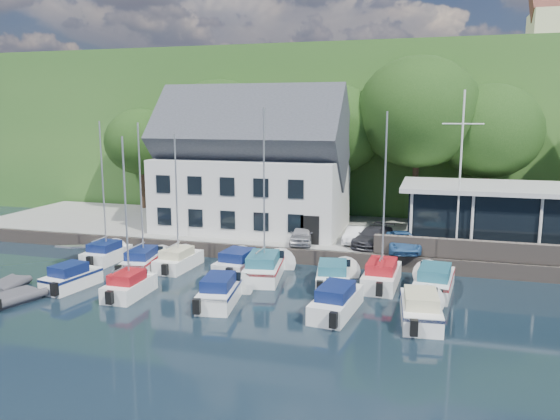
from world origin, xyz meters
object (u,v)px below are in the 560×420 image
Objects in this scene: harbor_building at (252,173)px; car_blue at (403,241)px; car_dgrey at (373,236)px; boat_r1_3 at (239,261)px; boat_r2_0 at (71,276)px; boat_r2_3 at (337,298)px; boat_r1_1 at (141,204)px; car_white at (355,235)px; boat_r1_4 at (264,201)px; boat_r2_4 at (421,306)px; boat_r2_1 at (126,218)px; boat_r2_2 at (220,289)px; boat_r1_7 at (434,279)px; boat_r1_2 at (177,204)px; boat_r1_0 at (104,199)px; boat_r1_6 at (384,205)px; flagpole at (460,174)px; club_pavilion at (500,215)px; dinghy_1 at (11,296)px; dinghy_0 at (7,283)px; boat_r1_5 at (333,273)px.

harbor_building is 3.79× the size of car_blue.
car_dgrey is 9.52m from boat_r1_3.
harbor_building is at bearing 150.70° from car_blue.
boat_r2_3 is at bearing 10.19° from boat_r2_0.
boat_r1_1 reaches higher than boat_r2_0.
boat_r2_3 is at bearing -81.57° from car_white.
boat_r1_1 is 0.90× the size of boat_r1_4.
car_white is 0.53× the size of boat_r2_4.
boat_r2_1 reaches higher than boat_r2_2.
boat_r1_1 reaches higher than boat_r1_7.
boat_r1_2 is at bearing 87.75° from boat_r2_1.
car_dgrey is 18.26m from boat_r1_0.
boat_r1_6 is at bearing -62.94° from car_dgrey.
flagpole is 1.09× the size of boat_r1_4.
club_pavilion is 21.75m from boat_r1_2.
boat_r1_7 is at bearing -115.82° from club_pavilion.
club_pavilion is at bearing 33.48° from car_dgrey.
dinghy_1 is (-0.16, -8.59, -3.90)m from boat_r1_0.
boat_r1_0 is 0.98× the size of boat_r2_1.
boat_r1_1 reaches higher than boat_r1_2.
car_dgrey is 1.43× the size of dinghy_1.
dinghy_1 is at bearing -153.93° from boat_r2_1.
club_pavilion is 3.47× the size of car_blue.
boat_r1_4 is 3.06× the size of dinghy_1.
flagpole is at bearing 8.00° from car_dgrey.
boat_r2_3 is at bearing 175.25° from boat_r2_4.
flagpole is 24.21m from boat_r2_0.
boat_r1_1 is at bearing -171.51° from car_blue.
boat_r1_4 is at bearing 148.01° from boat_r2_4.
boat_r2_3 is at bearing -27.45° from boat_r1_1.
dinghy_0 is at bearing 178.17° from boat_r2_4.
boat_r1_3 is 0.85× the size of boat_r1_7.
car_dgrey is (1.29, -0.55, 0.09)m from car_white.
boat_r2_1 is at bearing -121.25° from car_dgrey.
club_pavilion is at bearing 19.80° from car_blue.
boat_r1_6 is (1.14, -5.63, 3.11)m from car_dgrey.
boat_r2_0 is at bearing -160.91° from car_blue.
car_dgrey reaches higher than dinghy_1.
boat_r2_2 is (9.15, -0.02, 0.04)m from boat_r2_0.
flagpole reaches higher than boat_r2_4.
boat_r1_3 is at bearing -129.14° from car_dgrey.
car_blue reaches higher than boat_r2_2.
boat_r1_2 is 16.28m from boat_r1_7.
dinghy_1 is (-5.58, -8.40, -3.88)m from boat_r1_2.
boat_r1_6 is at bearing -6.55° from boat_r1_1.
dinghy_0 is (-17.79, -5.79, -0.39)m from boat_r1_5.
boat_r1_3 is (1.99, -8.64, -4.59)m from harbor_building.
car_white is 22.08m from dinghy_0.
car_blue is at bearing 21.75° from boat_r1_2.
boat_r2_4 is at bearing -56.43° from car_dgrey.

